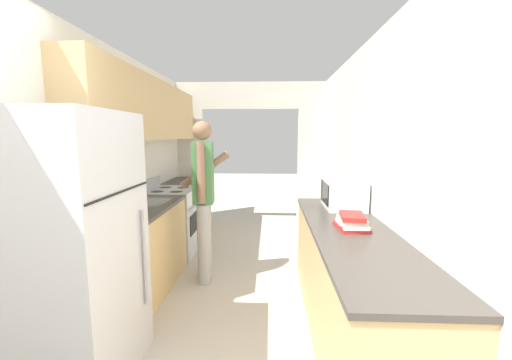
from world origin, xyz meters
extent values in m
cube|color=silver|center=(-1.31, 1.59, 1.25)|extent=(0.06, 6.77, 2.50)
cube|color=tan|center=(-1.12, 2.70, 1.90)|extent=(0.32, 3.09, 0.71)
cube|color=silver|center=(1.31, 1.59, 1.25)|extent=(0.06, 6.77, 2.50)
cube|color=silver|center=(-1.16, 4.40, 1.02)|extent=(0.65, 0.06, 2.05)
cube|color=silver|center=(1.16, 4.40, 1.02)|extent=(0.65, 0.06, 2.05)
cube|color=silver|center=(0.00, 4.40, 2.27)|extent=(2.96, 0.06, 0.45)
cube|color=tan|center=(-0.98, 1.87, 0.42)|extent=(0.60, 1.44, 0.85)
cube|color=#3D3833|center=(-0.98, 1.86, 0.86)|extent=(0.62, 1.45, 0.03)
cube|color=tan|center=(-0.98, 3.79, 0.42)|extent=(0.60, 0.92, 0.85)
cube|color=#3D3833|center=(-0.98, 3.79, 0.86)|extent=(0.62, 0.93, 0.03)
cube|color=#9EA3A8|center=(-0.98, 2.18, 0.88)|extent=(0.42, 0.44, 0.00)
cube|color=tan|center=(0.98, 1.27, 0.42)|extent=(0.60, 2.33, 0.85)
cube|color=#3D3833|center=(0.98, 1.27, 0.86)|extent=(0.62, 2.35, 0.03)
cube|color=#B7B7BC|center=(-0.92, 0.73, 0.87)|extent=(0.72, 0.79, 1.74)
cube|color=black|center=(-0.56, 0.73, 1.26)|extent=(0.01, 0.76, 0.01)
cylinder|color=#99999E|center=(-0.54, 0.99, 0.73)|extent=(0.02, 0.02, 0.70)
cube|color=#B7B7BC|center=(-0.97, 2.96, 0.44)|extent=(0.62, 0.74, 0.88)
cube|color=black|center=(-0.66, 2.96, 0.44)|extent=(0.01, 0.50, 0.26)
cylinder|color=#B7B7BC|center=(-0.64, 2.96, 0.66)|extent=(0.02, 0.59, 0.02)
cube|color=#B7B7BC|center=(-1.26, 2.96, 0.95)|extent=(0.04, 0.74, 0.14)
cylinder|color=#232328|center=(-0.85, 2.79, 0.88)|extent=(0.16, 0.16, 0.01)
cylinder|color=#232328|center=(-0.85, 3.12, 0.88)|extent=(0.16, 0.16, 0.01)
cylinder|color=#232328|center=(-1.10, 2.79, 0.88)|extent=(0.16, 0.16, 0.01)
cylinder|color=#232328|center=(-1.10, 3.12, 0.88)|extent=(0.16, 0.16, 0.01)
cylinder|color=#9E9E9E|center=(-0.36, 2.09, 0.44)|extent=(0.14, 0.14, 0.87)
cylinder|color=#9E9E9E|center=(-0.37, 2.26, 0.44)|extent=(0.14, 0.14, 0.87)
cube|color=#4C844C|center=(-0.36, 2.18, 1.20)|extent=(0.22, 0.22, 0.65)
cylinder|color=#8C664C|center=(-0.35, 2.03, 1.22)|extent=(0.09, 0.09, 0.62)
cylinder|color=#8C664C|center=(-0.37, 2.32, 1.22)|extent=(0.56, 0.12, 0.42)
sphere|color=#8C664C|center=(-0.36, 2.18, 1.65)|extent=(0.20, 0.20, 0.20)
cube|color=white|center=(1.08, 2.00, 1.03)|extent=(0.36, 0.50, 0.29)
cube|color=black|center=(0.90, 1.95, 1.03)|extent=(0.01, 0.30, 0.20)
cube|color=#38383D|center=(0.90, 2.17, 1.03)|extent=(0.01, 0.10, 0.21)
cube|color=red|center=(0.98, 1.26, 0.90)|extent=(0.23, 0.30, 0.03)
cube|color=white|center=(0.98, 1.25, 0.92)|extent=(0.20, 0.28, 0.03)
cube|color=white|center=(0.98, 1.25, 0.95)|extent=(0.22, 0.24, 0.03)
cube|color=red|center=(0.97, 1.24, 0.99)|extent=(0.20, 0.27, 0.03)
camera|label=1|loc=(0.35, -1.10, 1.59)|focal=22.00mm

